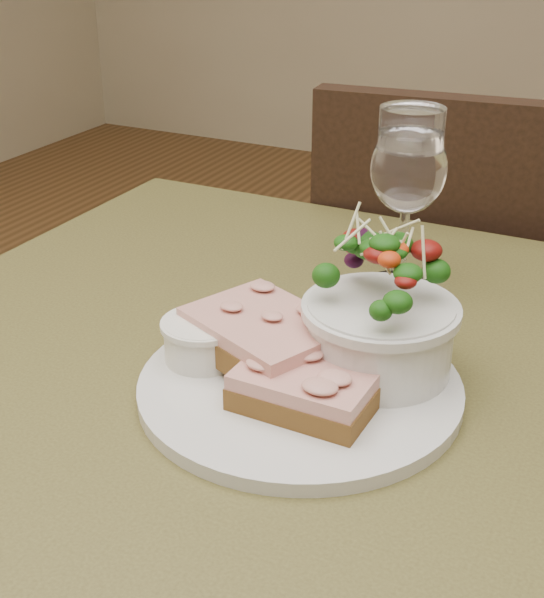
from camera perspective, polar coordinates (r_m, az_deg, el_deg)
The scene contains 9 objects.
cafe_table at distance 0.78m, azimuth 0.83°, elevation -11.20°, with size 0.80×0.80×0.75m.
chair_far at distance 1.46m, azimuth 12.62°, elevation -9.23°, with size 0.46×0.46×0.90m.
dinner_plate at distance 0.69m, azimuth 1.91°, elevation -6.03°, with size 0.27×0.27×0.01m, color silver.
sandwich_front at distance 0.65m, azimuth 2.44°, elevation -6.00°, with size 0.11×0.08×0.03m.
sandwich_back at distance 0.70m, azimuth -0.47°, elevation -2.53°, with size 0.16×0.14×0.03m.
ramekin at distance 0.71m, azimuth -4.74°, elevation -2.68°, with size 0.07×0.07×0.04m.
salad_bowl at distance 0.68m, azimuth 7.48°, elevation -0.48°, with size 0.12×0.12×0.13m.
garnish at distance 0.77m, azimuth -1.27°, elevation -1.29°, with size 0.05×0.04×0.02m.
wine_glass at distance 0.84m, azimuth 9.32°, elevation 8.46°, with size 0.08×0.08×0.18m.
Camera 1 is at (0.27, -0.56, 1.12)m, focal length 50.00 mm.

